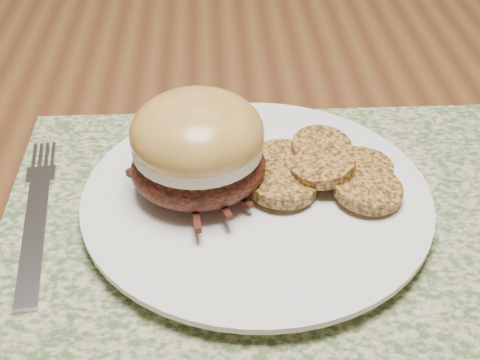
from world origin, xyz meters
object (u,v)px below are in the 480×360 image
object	(u,v)px
pork_sandwich	(198,147)
fork	(37,214)
dining_table	(183,133)
dinner_plate	(257,201)

from	to	relation	value
pork_sandwich	fork	xyz separation A→B (m)	(-0.13, -0.01, -0.05)
pork_sandwich	dining_table	bearing A→B (deg)	78.22
pork_sandwich	fork	size ratio (longest dim) A/B	0.65
dining_table	dinner_plate	world-z (taller)	dinner_plate
dining_table	pork_sandwich	size ratio (longest dim) A/B	11.40
dining_table	fork	distance (m)	0.28
dining_table	dinner_plate	size ratio (longest dim) A/B	5.77
dining_table	pork_sandwich	world-z (taller)	pork_sandwich
dining_table	dinner_plate	distance (m)	0.27
dining_table	fork	world-z (taller)	fork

